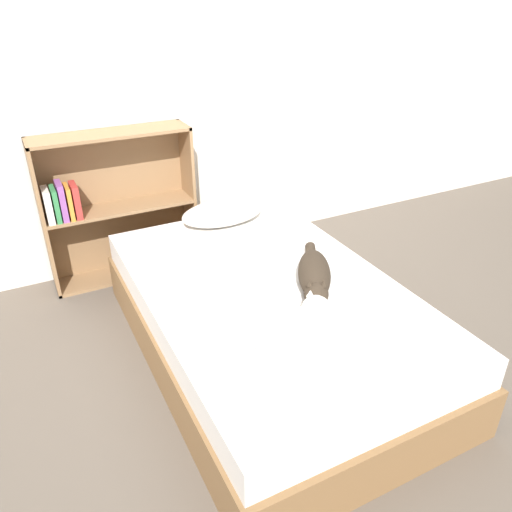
{
  "coord_description": "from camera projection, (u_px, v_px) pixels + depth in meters",
  "views": [
    {
      "loc": [
        -1.05,
        -1.91,
        1.8
      ],
      "look_at": [
        0.0,
        0.15,
        0.53
      ],
      "focal_mm": 35.0,
      "sensor_mm": 36.0,
      "label": 1
    }
  ],
  "objects": [
    {
      "name": "pillow",
      "position": [
        223.0,
        213.0,
        3.2
      ],
      "size": [
        0.54,
        0.3,
        0.14
      ],
      "color": "white",
      "rests_on": "bed"
    },
    {
      "name": "bookshelf",
      "position": [
        112.0,
        204.0,
        3.3
      ],
      "size": [
        0.98,
        0.26,
        1.0
      ],
      "color": "#8E6B47",
      "rests_on": "ground_plane"
    },
    {
      "name": "cat_light",
      "position": [
        295.0,
        325.0,
        2.16
      ],
      "size": [
        0.59,
        0.27,
        0.16
      ],
      "rotation": [
        0.0,
        0.0,
        0.31
      ],
      "color": "white",
      "rests_on": "bed"
    },
    {
      "name": "ground_plane",
      "position": [
        268.0,
        351.0,
        2.77
      ],
      "size": [
        8.0,
        8.0,
        0.0
      ],
      "primitive_type": "plane",
      "color": "brown"
    },
    {
      "name": "wall_back",
      "position": [
        170.0,
        79.0,
        3.25
      ],
      "size": [
        8.0,
        0.06,
        2.5
      ],
      "color": "silver",
      "rests_on": "ground_plane"
    },
    {
      "name": "cat_dark",
      "position": [
        314.0,
        275.0,
        2.51
      ],
      "size": [
        0.39,
        0.57,
        0.15
      ],
      "rotation": [
        0.0,
        0.0,
        4.19
      ],
      "color": "#33281E",
      "rests_on": "bed"
    },
    {
      "name": "bed",
      "position": [
        269.0,
        320.0,
        2.67
      ],
      "size": [
        1.25,
        1.98,
        0.43
      ],
      "color": "brown",
      "rests_on": "ground_plane"
    }
  ]
}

